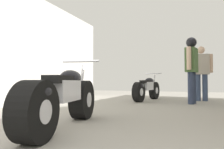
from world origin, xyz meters
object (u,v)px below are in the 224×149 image
(motorcycle_maroon_cruiser, at_px, (63,98))
(motorcycle_black_naked, at_px, (147,89))
(mechanic_with_helmet, at_px, (192,64))
(mechanic_in_blue, at_px, (201,70))

(motorcycle_maroon_cruiser, xyz_separation_m, motorcycle_black_naked, (0.12, 4.42, -0.01))
(mechanic_with_helmet, bearing_deg, motorcycle_black_naked, 157.48)
(motorcycle_maroon_cruiser, relative_size, mechanic_in_blue, 1.18)
(motorcycle_maroon_cruiser, xyz_separation_m, mechanic_with_helmet, (1.49, 3.85, 0.70))
(motorcycle_maroon_cruiser, distance_m, mechanic_with_helmet, 4.19)
(motorcycle_maroon_cruiser, distance_m, mechanic_in_blue, 5.22)
(motorcycle_black_naked, bearing_deg, mechanic_with_helmet, -22.52)
(motorcycle_black_naked, height_order, mechanic_in_blue, mechanic_in_blue)
(mechanic_in_blue, distance_m, mechanic_with_helmet, 1.08)
(motorcycle_maroon_cruiser, xyz_separation_m, mechanic_in_blue, (1.75, 4.89, 0.58))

